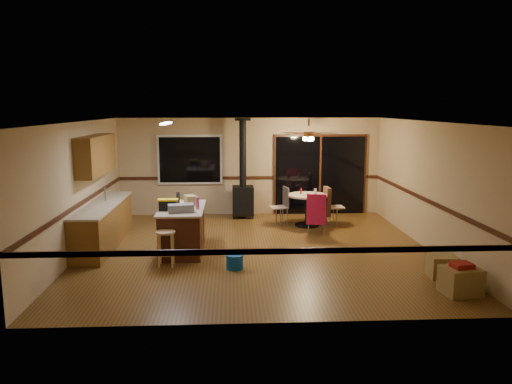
{
  "coord_description": "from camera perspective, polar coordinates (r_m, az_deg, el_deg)",
  "views": [
    {
      "loc": [
        -0.52,
        -9.83,
        2.89
      ],
      "look_at": [
        0.0,
        0.3,
        1.15
      ],
      "focal_mm": 35.0,
      "sensor_mm": 36.0,
      "label": 1
    }
  ],
  "objects": [
    {
      "name": "kitchen_island",
      "position": [
        10.17,
        -8.4,
        -4.23
      ],
      "size": [
        0.88,
        1.68,
        0.9
      ],
      "color": "#3E1C0F",
      "rests_on": "ground"
    },
    {
      "name": "countertop",
      "position": [
        10.86,
        -17.18,
        -1.37
      ],
      "size": [
        0.64,
        3.04,
        0.04
      ],
      "primitive_type": "cube",
      "color": "#BBAB91",
      "rests_on": "lower_cabinets"
    },
    {
      "name": "bottle_pink",
      "position": [
        9.86,
        -6.72,
        -1.26
      ],
      "size": [
        0.08,
        0.08,
        0.24
      ],
      "primitive_type": "cylinder",
      "rotation": [
        0.0,
        0.0,
        -0.11
      ],
      "color": "#D84C8C",
      "rests_on": "kitchen_island"
    },
    {
      "name": "wall_front",
      "position": [
        6.55,
        1.73,
        -4.31
      ],
      "size": [
        7.0,
        0.0,
        7.0
      ],
      "primitive_type": "plane",
      "rotation": [
        -1.57,
        0.0,
        0.0
      ],
      "color": "tan",
      "rests_on": "ground"
    },
    {
      "name": "wood_stove",
      "position": [
        13.06,
        -1.5,
        0.2
      ],
      "size": [
        0.55,
        0.5,
        2.52
      ],
      "color": "black",
      "rests_on": "ground"
    },
    {
      "name": "box_small_red",
      "position": [
        8.44,
        22.48,
        -7.74
      ],
      "size": [
        0.34,
        0.3,
        0.08
      ],
      "primitive_type": "cube",
      "rotation": [
        0.0,
        0.0,
        0.16
      ],
      "color": "maroon",
      "rests_on": "box_corner_a"
    },
    {
      "name": "window",
      "position": [
        13.4,
        -7.57,
        3.69
      ],
      "size": [
        1.72,
        0.1,
        1.32
      ],
      "primitive_type": "cube",
      "color": "black",
      "rests_on": "ground"
    },
    {
      "name": "wall_left",
      "position": [
        10.39,
        -19.56,
        0.37
      ],
      "size": [
        0.0,
        7.0,
        7.0
      ],
      "primitive_type": "plane",
      "rotation": [
        1.57,
        0.0,
        1.57
      ],
      "color": "tan",
      "rests_on": "ground"
    },
    {
      "name": "box_corner_b",
      "position": [
        9.22,
        20.54,
        -7.95
      ],
      "size": [
        0.48,
        0.41,
        0.37
      ],
      "primitive_type": "cube",
      "rotation": [
        0.0,
        0.0,
        -0.03
      ],
      "color": "olive",
      "rests_on": "floor"
    },
    {
      "name": "ceiling_fan",
      "position": [
        12.03,
        6.04,
        6.45
      ],
      "size": [
        0.24,
        0.24,
        0.55
      ],
      "color": "brown",
      "rests_on": "ceiling"
    },
    {
      "name": "toolbox_grey",
      "position": [
        9.64,
        -8.58,
        -1.83
      ],
      "size": [
        0.53,
        0.36,
        0.15
      ],
      "primitive_type": "cube",
      "rotation": [
        0.0,
        0.0,
        0.2
      ],
      "color": "slate",
      "rests_on": "kitchen_island"
    },
    {
      "name": "ceiling",
      "position": [
        9.85,
        0.09,
        8.05
      ],
      "size": [
        7.0,
        7.0,
        0.0
      ],
      "primitive_type": "plane",
      "rotation": [
        3.14,
        0.0,
        0.0
      ],
      "color": "silver",
      "rests_on": "ground"
    },
    {
      "name": "sliding_door",
      "position": [
        13.62,
        7.32,
        1.89
      ],
      "size": [
        2.52,
        0.1,
        2.1
      ],
      "primitive_type": "cube",
      "color": "black",
      "rests_on": "ground"
    },
    {
      "name": "fluorescent_strip",
      "position": [
        10.22,
        -10.23,
        7.73
      ],
      "size": [
        0.1,
        1.2,
        0.04
      ],
      "primitive_type": "cube",
      "color": "white",
      "rests_on": "ceiling"
    },
    {
      "name": "wall_right",
      "position": [
        10.74,
        19.08,
        0.68
      ],
      "size": [
        0.0,
        7.0,
        7.0
      ],
      "primitive_type": "plane",
      "rotation": [
        1.57,
        0.0,
        -1.57
      ],
      "color": "tan",
      "rests_on": "ground"
    },
    {
      "name": "upper_cabinets",
      "position": [
        10.94,
        -17.83,
        4.08
      ],
      "size": [
        0.35,
        2.0,
        0.8
      ],
      "primitive_type": "cube",
      "color": "brown",
      "rests_on": "ground"
    },
    {
      "name": "dining_table",
      "position": [
        12.24,
        5.9,
        -1.42
      ],
      "size": [
        0.98,
        0.98,
        0.78
      ],
      "color": "black",
      "rests_on": "ground"
    },
    {
      "name": "box_on_island",
      "position": [
        10.32,
        -7.49,
        -0.92
      ],
      "size": [
        0.3,
        0.35,
        0.19
      ],
      "primitive_type": "cube",
      "rotation": [
        0.0,
        0.0,
        0.36
      ],
      "color": "olive",
      "rests_on": "kitchen_island"
    },
    {
      "name": "wall_back",
      "position": [
        13.43,
        -0.71,
        2.93
      ],
      "size": [
        7.0,
        0.0,
        7.0
      ],
      "primitive_type": "plane",
      "rotation": [
        1.57,
        0.0,
        0.0
      ],
      "color": "tan",
      "rests_on": "ground"
    },
    {
      "name": "glass_cream",
      "position": [
        12.16,
        6.8,
        0.03
      ],
      "size": [
        0.07,
        0.07,
        0.15
      ],
      "primitive_type": "cylinder",
      "rotation": [
        0.0,
        0.0,
        -0.09
      ],
      "color": "beige",
      "rests_on": "dining_table"
    },
    {
      "name": "toolbox_yellow_lid",
      "position": [
        9.83,
        -10.04,
        -0.89
      ],
      "size": [
        0.4,
        0.22,
        0.03
      ],
      "primitive_type": "cube",
      "rotation": [
        0.0,
        0.0,
        0.03
      ],
      "color": "gold",
      "rests_on": "toolbox_black"
    },
    {
      "name": "chair_right",
      "position": [
        12.35,
        8.24,
        -1.07
      ],
      "size": [
        0.48,
        0.44,
        0.7
      ],
      "color": "gray",
      "rests_on": "ground"
    },
    {
      "name": "bar_stool",
      "position": [
        9.32,
        -10.26,
        -6.38
      ],
      "size": [
        0.42,
        0.42,
        0.66
      ],
      "primitive_type": "cylinder",
      "rotation": [
        0.0,
        0.0,
        0.18
      ],
      "color": "tan",
      "rests_on": "floor"
    },
    {
      "name": "chair_left",
      "position": [
        12.27,
        3.06,
        -1.09
      ],
      "size": [
        0.48,
        0.48,
        0.51
      ],
      "color": "gray",
      "rests_on": "ground"
    },
    {
      "name": "box_under_window",
      "position": [
        13.06,
        -8.02,
        -2.18
      ],
      "size": [
        0.68,
        0.62,
        0.44
      ],
      "primitive_type": "cube",
      "rotation": [
        0.0,
        0.0,
        0.43
      ],
      "color": "olive",
      "rests_on": "floor"
    },
    {
      "name": "blue_bucket",
      "position": [
        9.09,
        -2.45,
        -7.95
      ],
      "size": [
        0.35,
        0.35,
        0.26
      ],
      "primitive_type": "cylinder",
      "rotation": [
        0.0,
        0.0,
        0.13
      ],
      "color": "#0B4BA1",
      "rests_on": "floor"
    },
    {
      "name": "chair_near",
      "position": [
        11.38,
        6.91,
        -1.96
      ],
      "size": [
        0.5,
        0.53,
        0.7
      ],
      "color": "gray",
      "rests_on": "ground"
    },
    {
      "name": "floor",
      "position": [
        10.26,
        0.09,
        -6.63
      ],
      "size": [
        7.0,
        7.0,
        0.0
      ],
      "primitive_type": "plane",
      "color": "brown",
      "rests_on": "ground"
    },
    {
      "name": "lower_cabinets",
      "position": [
        10.95,
        -17.06,
        -3.69
      ],
      "size": [
        0.6,
        3.0,
        0.86
      ],
      "primitive_type": "cube",
      "color": "brown",
      "rests_on": "ground"
    },
    {
      "name": "chair_rail",
      "position": [
        10.02,
        0.09,
        -1.13
      ],
      "size": [
        7.0,
        7.0,
        0.08
      ],
      "primitive_type": null,
      "color": "#361A0D",
      "rests_on": "ground"
    },
    {
      "name": "glass_red",
      "position": [
        12.26,
        5.16,
        0.11
      ],
      "size": [
        0.07,
        0.07,
        0.14
      ],
      "primitive_type": "cylinder",
      "rotation": [
        0.0,
        0.0,
        -0.32
      ],
      "color": "#590C14",
      "rests_on": "dining_table"
    },
    {
      "name": "bottle_dark",
      "position": [
        10.42,
        -8.9,
        -0.7
      ],
      "size": [
        0.08,
        0.08,
        0.25
      ],
      "primitive_type": "cylinder",
      "rotation": [
        0.0,
        0.0,
        0.08
      ],
      "color": "black",
      "rests_on": "kitchen_island"
    },
    {
      "name": "toolbox_black",
      "position": [
        9.85,
        -10.02,
        -1.52
      ],
      "size": [
        0.35,
        0.19,
        0.19
      ],
      "primitive_type": "cube",
      "rotation": [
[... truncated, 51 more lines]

